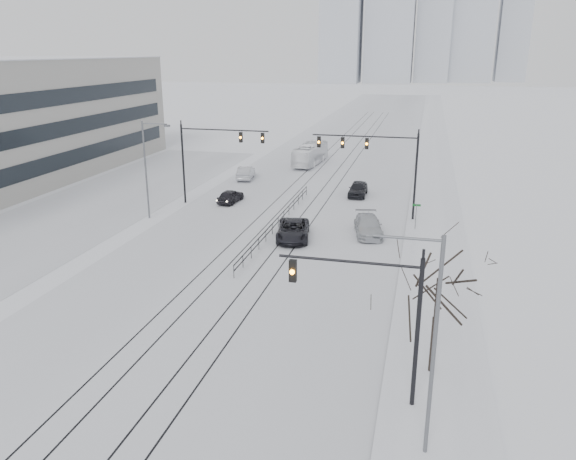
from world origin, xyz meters
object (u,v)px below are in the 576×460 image
at_px(traffic_mast_near, 380,309).
at_px(sedan_nb_right, 368,226).
at_px(box_truck, 310,154).
at_px(sedan_sb_outer, 246,173).
at_px(sedan_nb_front, 293,230).
at_px(sedan_sb_inner, 230,196).
at_px(bare_tree, 438,289).
at_px(sedan_nb_far, 358,189).

xyz_separation_m(traffic_mast_near, sedan_nb_right, (-2.85, 23.89, -3.79)).
bearing_deg(box_truck, sedan_sb_outer, 66.65).
xyz_separation_m(sedan_nb_front, sedan_nb_right, (5.93, 2.67, 0.00)).
height_order(traffic_mast_near, sedan_sb_inner, traffic_mast_near).
height_order(sedan_nb_right, box_truck, box_truck).
distance_m(bare_tree, sedan_sb_inner, 34.79).
bearing_deg(sedan_nb_far, sedan_nb_front, -102.61).
bearing_deg(traffic_mast_near, sedan_sb_outer, 115.04).
distance_m(bare_tree, sedan_nb_right, 21.86).
bearing_deg(sedan_nb_front, sedan_sb_outer, 107.54).
height_order(sedan_nb_front, box_truck, box_truck).
distance_m(traffic_mast_near, sedan_nb_right, 24.36).
distance_m(sedan_nb_far, box_truck, 18.07).
height_order(sedan_nb_right, sedan_nb_far, sedan_nb_far).
relative_size(sedan_sb_inner, sedan_nb_front, 0.72).
xyz_separation_m(traffic_mast_near, sedan_nb_front, (-8.79, 21.23, -3.79)).
xyz_separation_m(sedan_sb_outer, box_truck, (5.75, 10.92, 0.64)).
distance_m(sedan_nb_front, sedan_nb_far, 16.14).
distance_m(sedan_sb_outer, sedan_nb_right, 24.67).
bearing_deg(sedan_nb_front, box_truck, 89.10).
bearing_deg(sedan_nb_right, box_truck, 99.19).
xyz_separation_m(sedan_sb_outer, sedan_nb_front, (10.83, -20.77, -0.01)).
xyz_separation_m(sedan_sb_inner, sedan_sb_outer, (-1.87, 10.90, 0.09)).
bearing_deg(sedan_nb_right, sedan_sb_inner, 142.60).
bearing_deg(traffic_mast_near, sedan_nb_far, 98.22).
distance_m(sedan_sb_inner, sedan_sb_outer, 11.06).
xyz_separation_m(sedan_sb_inner, sedan_nb_front, (8.96, -9.87, 0.09)).
bearing_deg(box_truck, sedan_sb_inner, 84.33).
xyz_separation_m(bare_tree, box_truck, (-16.28, 49.92, -3.07)).
xyz_separation_m(sedan_sb_inner, sedan_nb_right, (14.90, -7.21, 0.09)).
xyz_separation_m(traffic_mast_near, sedan_sb_outer, (-19.62, 42.00, -3.78)).
xyz_separation_m(sedan_nb_front, box_truck, (-5.08, 31.69, 0.64)).
bearing_deg(box_truck, sedan_nb_front, 103.53).
distance_m(traffic_mast_near, sedan_sb_outer, 46.51).
xyz_separation_m(sedan_sb_inner, sedan_nb_far, (12.41, 5.90, 0.09)).
relative_size(traffic_mast_near, sedan_nb_front, 1.26).
relative_size(bare_tree, box_truck, 0.60).
bearing_deg(sedan_sb_inner, sedan_sb_outer, -75.20).
xyz_separation_m(bare_tree, sedan_nb_far, (-7.75, 34.00, -3.71)).
relative_size(sedan_nb_right, sedan_nb_far, 1.17).
xyz_separation_m(sedan_nb_front, sedan_nb_far, (3.45, 15.77, 0.00)).
relative_size(traffic_mast_near, sedan_nb_right, 1.31).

